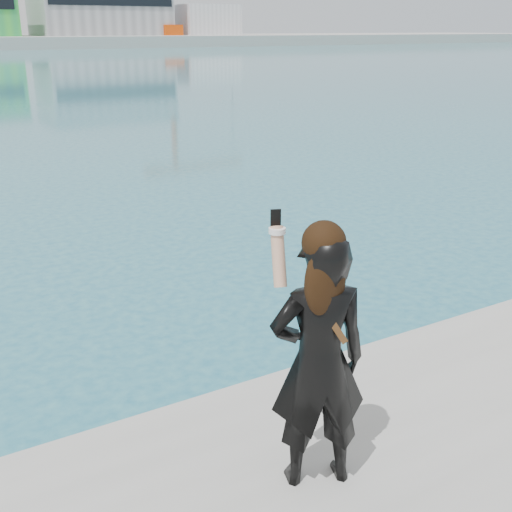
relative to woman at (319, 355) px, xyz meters
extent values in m
cube|color=gray|center=(40.79, 128.20, 6.35)|extent=(25.00, 15.00, 12.00)
cube|color=silver|center=(62.79, 126.20, 3.35)|extent=(12.00, 10.00, 6.00)
cube|color=#F14E0E|center=(52.79, 122.20, 1.35)|extent=(4.00, 4.00, 2.00)
cylinder|color=silver|center=(22.79, 121.20, 4.35)|extent=(0.16, 0.16, 8.00)
imported|color=black|center=(0.00, 0.00, -0.05)|extent=(0.67, 0.55, 1.58)
sphere|color=black|center=(0.00, -0.02, 0.69)|extent=(0.24, 0.24, 0.24)
ellipsoid|color=black|center=(-0.02, -0.06, 0.48)|extent=(0.26, 0.14, 0.42)
cylinder|color=tan|center=(-0.17, 0.17, 0.58)|extent=(0.13, 0.20, 0.34)
cylinder|color=white|center=(-0.16, 0.21, 0.72)|extent=(0.10, 0.10, 0.03)
cube|color=black|center=(-0.14, 0.25, 0.77)|extent=(0.06, 0.03, 0.12)
cube|color=#4C2D14|center=(0.00, -0.09, 0.26)|extent=(0.21, 0.09, 0.32)
camera|label=1|loc=(-1.99, -2.62, 1.77)|focal=45.00mm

